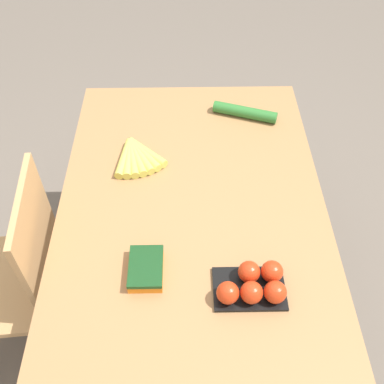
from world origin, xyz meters
The scene contains 7 objects.
ground_plane centered at (0.00, 0.00, 0.00)m, with size 12.00×12.00×0.00m, color #665B51.
dining_table centered at (0.00, 0.00, 0.64)m, with size 1.30×0.92×0.74m.
chair centered at (-0.15, 0.64, 0.48)m, with size 0.45×0.43×0.91m.
banana_bunch centered at (0.19, 0.21, 0.75)m, with size 0.20×0.19×0.03m.
tomato_pack centered at (-0.37, -0.17, 0.77)m, with size 0.14×0.21×0.08m.
carrot_bag centered at (-0.30, 0.14, 0.76)m, with size 0.14×0.10×0.04m.
cucumber_near centered at (0.44, -0.22, 0.76)m, with size 0.13×0.26×0.05m.
Camera 1 is at (-1.02, 0.02, 1.91)m, focal length 42.00 mm.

